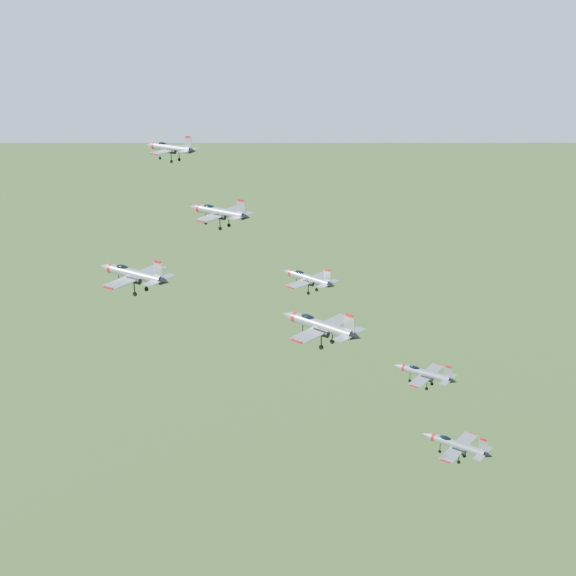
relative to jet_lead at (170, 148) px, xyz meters
The scene contains 7 objects.
jet_lead is the anchor object (origin of this frame).
jet_left_high 16.81m from the jet_lead, 13.98° to the right, with size 13.69×11.24×3.67m.
jet_right_high 38.40m from the jet_lead, 57.61° to the right, with size 13.59×11.16×3.64m.
jet_left_low 36.51m from the jet_lead, ahead, with size 11.84×9.90×3.17m.
jet_right_low 55.45m from the jet_lead, 27.12° to the right, with size 13.55×11.27×3.62m.
jet_trail 62.54m from the jet_lead, ahead, with size 10.49×8.61×2.81m.
jet_extra 72.56m from the jet_lead, ahead, with size 11.88×9.78×3.18m.
Camera 1 is at (74.04, -101.12, 180.13)m, focal length 50.00 mm.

